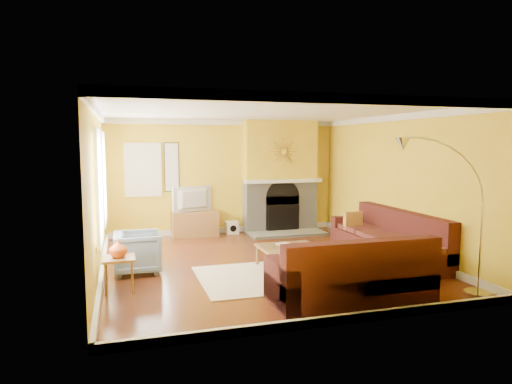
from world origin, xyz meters
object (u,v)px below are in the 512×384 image
object	(u,v)px
armchair	(138,252)
arc_lamp	(446,220)
coffee_table	(290,259)
media_console	(195,224)
side_table	(119,274)
sectional_sofa	(339,244)

from	to	relation	value
armchair	arc_lamp	size ratio (longest dim) A/B	0.34
coffee_table	media_console	world-z (taller)	media_console
side_table	arc_lamp	world-z (taller)	arc_lamp
sectional_sofa	coffee_table	xyz separation A→B (m)	(-0.78, 0.26, -0.25)
coffee_table	armchair	distance (m)	2.55
sectional_sofa	arc_lamp	size ratio (longest dim) A/B	1.67
media_console	sectional_sofa	bearing A→B (deg)	-62.12
media_console	coffee_table	bearing A→B (deg)	-71.50
coffee_table	armchair	xyz separation A→B (m)	(-2.48, 0.56, 0.15)
sectional_sofa	arc_lamp	distance (m)	1.98
sectional_sofa	side_table	bearing A→B (deg)	-178.67
sectional_sofa	arc_lamp	world-z (taller)	arc_lamp
arc_lamp	sectional_sofa	bearing A→B (deg)	111.83
sectional_sofa	armchair	size ratio (longest dim) A/B	4.84
coffee_table	arc_lamp	size ratio (longest dim) A/B	0.45
media_console	arc_lamp	distance (m)	5.95
armchair	side_table	bearing A→B (deg)	161.62
side_table	arc_lamp	xyz separation A→B (m)	(4.26, -1.65, 0.85)
side_table	arc_lamp	size ratio (longest dim) A/B	0.23
media_console	armchair	bearing A→B (deg)	-116.74
coffee_table	side_table	bearing A→B (deg)	-172.97
side_table	arc_lamp	bearing A→B (deg)	-21.22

